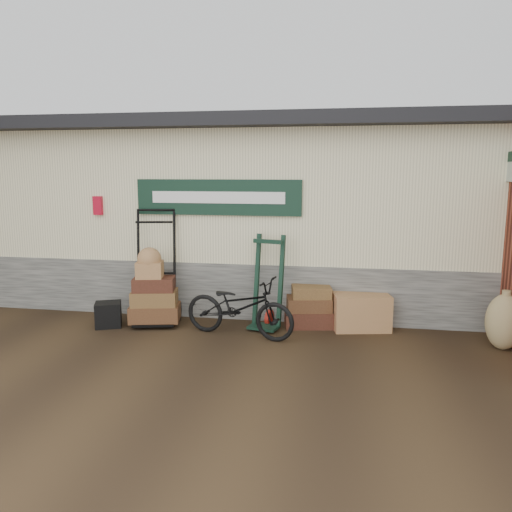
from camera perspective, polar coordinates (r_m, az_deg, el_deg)
The scene contains 9 objects.
ground at distance 7.17m, azimuth -3.74°, elevation -9.51°, with size 80.00×80.00×0.00m, color black.
station_building at distance 9.48m, azimuth 0.03°, elevation 5.24°, with size 14.40×4.10×3.20m.
porter_trolley at distance 7.91m, azimuth -11.41°, elevation -1.07°, with size 0.90×0.68×1.81m, color black, non-canonical shape.
green_barrow at distance 7.50m, azimuth 1.33°, elevation -3.01°, with size 0.51×0.43×1.41m, color black, non-canonical shape.
suitcase_stack at distance 7.70m, azimuth 6.08°, elevation -5.68°, with size 0.72×0.45×0.64m, color #3A1E12, non-canonical shape.
wicker_hamper at distance 7.72m, azimuth 11.86°, elevation -6.19°, with size 0.83×0.54×0.54m, color olive.
black_trunk at distance 7.99m, azimuth -16.53°, elevation -6.43°, with size 0.38×0.32×0.38m, color black.
bicycle at distance 7.16m, azimuth -1.93°, elevation -5.46°, with size 1.67×0.58×0.97m, color black.
burlap_sack_left at distance 7.44m, azimuth 26.50°, elevation -6.76°, with size 0.47×0.40×0.76m, color #91764E.
Camera 1 is at (1.61, -6.57, 2.37)m, focal length 35.00 mm.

